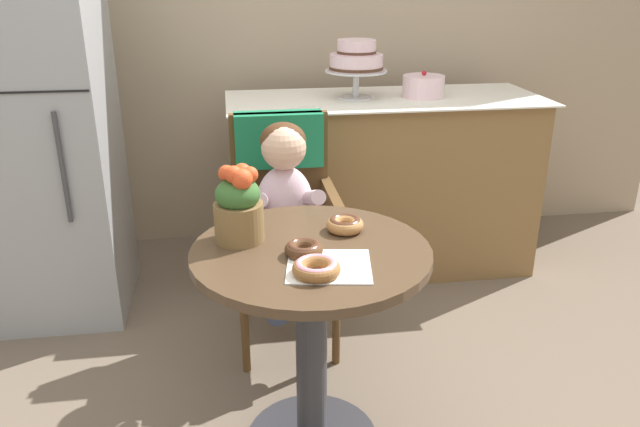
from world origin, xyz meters
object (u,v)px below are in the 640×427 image
Objects in this scene: seated_child at (285,198)px; donut_side at (304,249)px; cafe_table at (311,311)px; round_layer_cake at (423,86)px; refrigerator at (34,129)px; flower_vase at (238,205)px; wicker_chair at (282,194)px; donut_front at (316,268)px; donut_mid at (345,224)px; tiered_cake_stand at (356,60)px.

donut_side is at bearing -90.40° from seated_child.
round_layer_cake is (0.74, 1.29, 0.44)m from cafe_table.
flower_vase is at bearing -50.00° from refrigerator.
donut_front is at bearing -93.10° from wicker_chair.
flower_vase reaches higher than wicker_chair.
cafe_table is at bearing 87.13° from donut_front.
round_layer_cake is at bearing 62.54° from donut_mid.
flower_vase is (-0.33, -0.02, 0.09)m from donut_mid.
wicker_chair is at bearing 90.00° from seated_child.
round_layer_cake is (0.94, 1.20, 0.12)m from flower_vase.
wicker_chair is 0.67m from flower_vase.
seated_child is 6.50× the size of donut_side.
round_layer_cake is (0.74, 1.46, 0.21)m from donut_front.
wicker_chair is at bearing 90.90° from donut_front.
donut_front is at bearing -88.91° from seated_child.
wicker_chair is 0.85m from tiered_cake_stand.
refrigerator is (-1.03, 0.55, 0.17)m from seated_child.
donut_front is 0.34m from flower_vase.
seated_child reaches higher than donut_side.
cafe_table is 0.29m from donut_front.
wicker_chair is 3.91× the size of flower_vase.
wicker_chair is 7.19× the size of donut_front.
donut_mid is (0.15, -0.44, 0.07)m from seated_child.
seated_child is 3.55× the size of round_layer_cake.
cafe_table is at bearing -46.33° from refrigerator.
seated_child is 6.13× the size of donut_mid.
flower_vase reaches higher than cafe_table.
donut_front is 0.65× the size of round_layer_cake.
cafe_table is 0.24m from donut_side.
refrigerator is (-1.05, 1.10, 0.34)m from cafe_table.
refrigerator is at bearing -173.87° from round_layer_cake.
donut_mid is 1.34m from round_layer_cake.
donut_front is at bearing -116.95° from round_layer_cake.
tiered_cake_stand is at bearing 74.54° from donut_front.
flower_vase is at bearing 126.48° from donut_front.
donut_mid is at bearing -103.05° from tiered_cake_stand.
seated_child is 1.18m from refrigerator.
donut_mid is at bearing -117.46° from round_layer_cake.
donut_mid is 1.06× the size of donut_side.
tiered_cake_stand reaches higher than flower_vase.
donut_side is 0.24m from flower_vase.
donut_front is 1.12× the size of donut_mid.
donut_side is 1.45m from tiered_cake_stand.
flower_vase is 1.31m from refrigerator.
wicker_chair is (-0.02, 0.71, 0.13)m from cafe_table.
round_layer_cake is 1.80m from refrigerator.
donut_front is at bearing -82.06° from donut_side.
seated_child reaches higher than cafe_table.
donut_front is 1.66m from round_layer_cake.
donut_side reaches higher than cafe_table.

